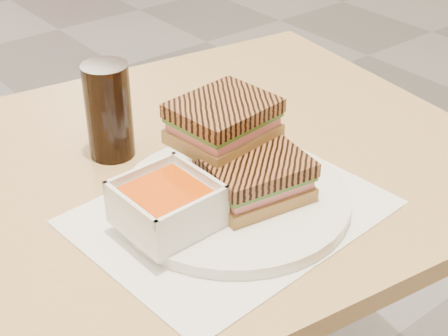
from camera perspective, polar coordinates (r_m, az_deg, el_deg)
main_table at (r=0.98m, az=-11.36°, el=-7.68°), size 1.28×0.85×0.75m
tray_liner at (r=0.86m, az=0.63°, el=-3.76°), size 0.39×0.31×0.00m
plate at (r=0.87m, az=0.84°, el=-2.61°), size 0.30×0.30×0.02m
soup_bowl at (r=0.80m, az=-4.90°, el=-3.28°), size 0.11×0.11×0.06m
panini_lower at (r=0.85m, az=2.67°, el=-0.79°), size 0.14×0.12×0.06m
panini_upper at (r=0.87m, az=-0.05°, el=4.02°), size 0.14×0.12×0.06m
cola_glass at (r=0.96m, az=-9.78°, el=4.80°), size 0.07×0.07×0.14m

